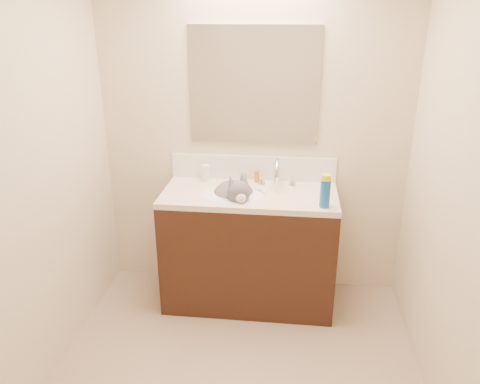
% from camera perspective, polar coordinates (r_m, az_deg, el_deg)
% --- Properties ---
extents(room_shell, '(2.24, 2.54, 2.52)m').
position_cam_1_polar(room_shell, '(2.09, -1.27, 6.15)').
color(room_shell, beige).
rests_on(room_shell, ground).
extents(vanity_cabinet, '(1.20, 0.55, 0.82)m').
position_cam_1_polar(vanity_cabinet, '(3.40, 1.11, -7.12)').
color(vanity_cabinet, black).
rests_on(vanity_cabinet, ground).
extents(counter_slab, '(1.20, 0.55, 0.04)m').
position_cam_1_polar(counter_slab, '(3.21, 1.16, -0.38)').
color(counter_slab, beige).
rests_on(counter_slab, vanity_cabinet).
extents(basin, '(0.45, 0.36, 0.14)m').
position_cam_1_polar(basin, '(3.22, -1.02, -1.31)').
color(basin, white).
rests_on(basin, vanity_cabinet).
extents(faucet, '(0.28, 0.20, 0.21)m').
position_cam_1_polar(faucet, '(3.29, 4.53, 2.08)').
color(faucet, silver).
rests_on(faucet, counter_slab).
extents(cat, '(0.42, 0.45, 0.33)m').
position_cam_1_polar(cat, '(3.21, -0.63, -0.50)').
color(cat, '#545154').
rests_on(cat, basin).
extents(backsplash, '(1.20, 0.02, 0.18)m').
position_cam_1_polar(backsplash, '(3.42, 1.60, 2.97)').
color(backsplash, silver).
rests_on(backsplash, counter_slab).
extents(mirror, '(0.90, 0.02, 0.80)m').
position_cam_1_polar(mirror, '(3.28, 1.71, 12.78)').
color(mirror, white).
rests_on(mirror, room_shell).
extents(pill_bottle, '(0.08, 0.08, 0.12)m').
position_cam_1_polar(pill_bottle, '(3.42, -4.26, 2.37)').
color(pill_bottle, silver).
rests_on(pill_bottle, counter_slab).
extents(pill_label, '(0.07, 0.07, 0.04)m').
position_cam_1_polar(pill_label, '(3.43, -4.26, 2.11)').
color(pill_label, '#CB6C21').
rests_on(pill_label, pill_bottle).
extents(silver_jar, '(0.06, 0.06, 0.07)m').
position_cam_1_polar(silver_jar, '(3.37, 0.37, 1.67)').
color(silver_jar, '#B7B7BC').
rests_on(silver_jar, counter_slab).
extents(amber_bottle, '(0.04, 0.04, 0.09)m').
position_cam_1_polar(amber_bottle, '(3.38, 2.05, 1.91)').
color(amber_bottle, orange).
rests_on(amber_bottle, counter_slab).
extents(toothbrush, '(0.09, 0.11, 0.01)m').
position_cam_1_polar(toothbrush, '(3.23, 2.44, 0.19)').
color(toothbrush, silver).
rests_on(toothbrush, counter_slab).
extents(toothbrush_head, '(0.03, 0.03, 0.01)m').
position_cam_1_polar(toothbrush_head, '(3.23, 2.45, 0.23)').
color(toothbrush_head, '#649BD6').
rests_on(toothbrush_head, counter_slab).
extents(spray_can, '(0.08, 0.08, 0.18)m').
position_cam_1_polar(spray_can, '(2.99, 10.32, -0.23)').
color(spray_can, '#1757A2').
rests_on(spray_can, counter_slab).
extents(spray_cap, '(0.08, 0.08, 0.04)m').
position_cam_1_polar(spray_cap, '(2.95, 10.46, 1.76)').
color(spray_cap, '#D0D816').
rests_on(spray_cap, spray_can).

